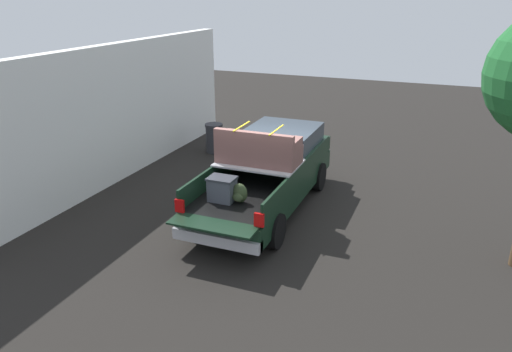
{
  "coord_description": "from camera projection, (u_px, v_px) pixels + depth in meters",
  "views": [
    {
      "loc": [
        -10.55,
        -4.02,
        5.2
      ],
      "look_at": [
        -0.6,
        0.0,
        1.1
      ],
      "focal_mm": 34.4,
      "sensor_mm": 36.0,
      "label": 1
    }
  ],
  "objects": [
    {
      "name": "ground_plane",
      "position": [
        265.0,
        209.0,
        12.4
      ],
      "size": [
        40.0,
        40.0,
        0.0
      ],
      "primitive_type": "plane",
      "color": "black"
    },
    {
      "name": "pickup_truck",
      "position": [
        270.0,
        170.0,
        12.38
      ],
      "size": [
        6.05,
        2.06,
        2.23
      ],
      "color": "black",
      "rests_on": "ground_plane"
    },
    {
      "name": "building_facade",
      "position": [
        116.0,
        113.0,
        13.91
      ],
      "size": [
        11.78,
        0.36,
        3.82
      ],
      "primitive_type": "cube",
      "color": "white",
      "rests_on": "ground_plane"
    },
    {
      "name": "trash_can",
      "position": [
        214.0,
        138.0,
        16.57
      ],
      "size": [
        0.6,
        0.6,
        0.98
      ],
      "color": "#2D2D33",
      "rests_on": "ground_plane"
    }
  ]
}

